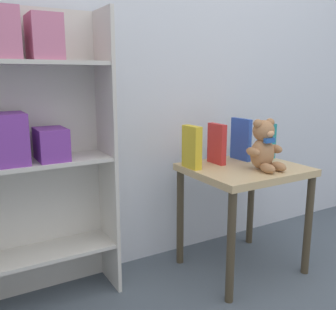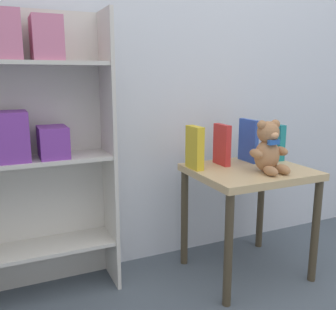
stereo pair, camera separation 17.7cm
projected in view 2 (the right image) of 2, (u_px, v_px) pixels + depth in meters
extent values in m
cube|color=silver|center=(202.00, 39.00, 2.12)|extent=(4.80, 0.06, 2.50)
cube|color=beige|center=(109.00, 154.00, 1.84)|extent=(0.02, 0.25, 1.34)
cube|color=beige|center=(33.00, 155.00, 1.80)|extent=(0.71, 0.02, 1.34)
cube|color=beige|center=(42.00, 248.00, 1.79)|extent=(0.67, 0.23, 0.02)
cube|color=beige|center=(35.00, 160.00, 1.70)|extent=(0.67, 0.23, 0.02)
cube|color=beige|center=(28.00, 63.00, 1.61)|extent=(0.67, 0.23, 0.02)
cube|color=#D17093|center=(4.00, 35.00, 1.54)|extent=(0.13, 0.17, 0.20)
cube|color=#D17093|center=(46.00, 39.00, 1.61)|extent=(0.13, 0.17, 0.19)
cube|color=purple|center=(13.00, 136.00, 1.63)|extent=(0.13, 0.17, 0.22)
cube|color=purple|center=(53.00, 142.00, 1.71)|extent=(0.13, 0.17, 0.14)
cube|color=tan|center=(249.00, 172.00, 1.93)|extent=(0.58, 0.50, 0.04)
cylinder|color=#453A29|center=(228.00, 251.00, 1.69)|extent=(0.04, 0.04, 0.54)
cylinder|color=#453A29|center=(315.00, 231.00, 1.90)|extent=(0.04, 0.04, 0.54)
cylinder|color=#453A29|center=(184.00, 218.00, 2.08)|extent=(0.04, 0.04, 0.54)
cylinder|color=#453A29|center=(261.00, 205.00, 2.30)|extent=(0.04, 0.04, 0.54)
ellipsoid|color=#A8754C|center=(267.00, 156.00, 1.85)|extent=(0.13, 0.10, 0.16)
sphere|color=#A8754C|center=(268.00, 132.00, 1.83)|extent=(0.11, 0.11, 0.11)
sphere|color=#A8754C|center=(262.00, 125.00, 1.80)|extent=(0.05, 0.05, 0.05)
sphere|color=#A8754C|center=(275.00, 124.00, 1.84)|extent=(0.05, 0.05, 0.05)
ellipsoid|color=tan|center=(274.00, 135.00, 1.79)|extent=(0.05, 0.03, 0.03)
ellipsoid|color=#A8754C|center=(256.00, 154.00, 1.81)|extent=(0.04, 0.09, 0.04)
ellipsoid|color=#A8754C|center=(281.00, 151.00, 1.87)|extent=(0.04, 0.09, 0.04)
ellipsoid|color=#A8754C|center=(271.00, 171.00, 1.78)|extent=(0.05, 0.10, 0.05)
ellipsoid|color=#A8754C|center=(283.00, 169.00, 1.81)|extent=(0.05, 0.10, 0.05)
cube|color=#2356B2|center=(274.00, 142.00, 1.80)|extent=(0.06, 0.02, 0.02)
cube|color=gold|center=(195.00, 148.00, 1.90)|extent=(0.04, 0.12, 0.22)
cube|color=red|center=(222.00, 145.00, 1.99)|extent=(0.03, 0.13, 0.22)
cube|color=#2D51B7|center=(248.00, 141.00, 2.06)|extent=(0.03, 0.15, 0.23)
cube|color=teal|center=(276.00, 142.00, 2.11)|extent=(0.04, 0.11, 0.20)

